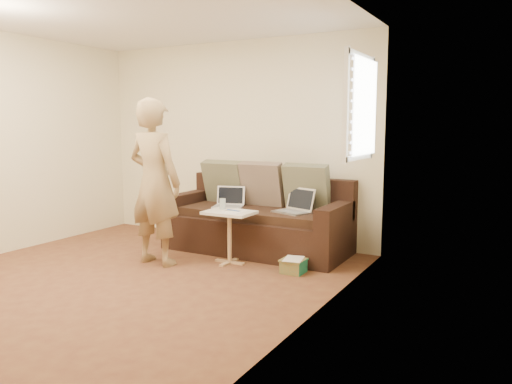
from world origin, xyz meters
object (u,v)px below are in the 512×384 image
laptop_silver (291,213)px  laptop_white (228,207)px  person (155,182)px  sofa (257,216)px  side_table (230,237)px  drinking_glass (223,204)px  striped_box (293,266)px

laptop_silver → laptop_white: (-0.84, -0.03, 0.00)m
person → sofa: bearing=-122.9°
laptop_silver → person: size_ratio=0.22×
person → laptop_silver: bearing=-139.1°
sofa → laptop_white: bearing=-165.7°
sofa → laptop_silver: (0.48, -0.06, 0.10)m
side_table → sofa: bearing=89.6°
laptop_white → drinking_glass: (0.21, -0.45, 0.12)m
laptop_white → drinking_glass: drinking_glass is taller
sofa → drinking_glass: (-0.15, -0.54, 0.22)m
sofa → striped_box: 1.06m
sofa → drinking_glass: bearing=-105.1°
laptop_white → side_table: size_ratio=0.60×
sofa → person: (-0.71, -1.02, 0.48)m
sofa → laptop_white: 0.38m
sofa → laptop_silver: sofa is taller
laptop_silver → side_table: bearing=-111.8°
drinking_glass → side_table: bearing=-30.7°
striped_box → sofa: bearing=141.0°
sofa → striped_box: size_ratio=9.16×
laptop_silver → drinking_glass: (-0.63, -0.48, 0.12)m
laptop_white → drinking_glass: 0.51m
laptop_silver → laptop_white: 0.84m
laptop_white → laptop_silver: bearing=-14.9°
laptop_silver → side_table: laptop_silver is taller
side_table → drinking_glass: bearing=149.3°
side_table → person: bearing=-150.7°
laptop_silver → side_table: 0.78m
laptop_white → side_table: laptop_white is taller
laptop_white → striped_box: size_ratio=1.46×
laptop_white → person: bearing=-128.0°
person → striped_box: size_ratio=7.55×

